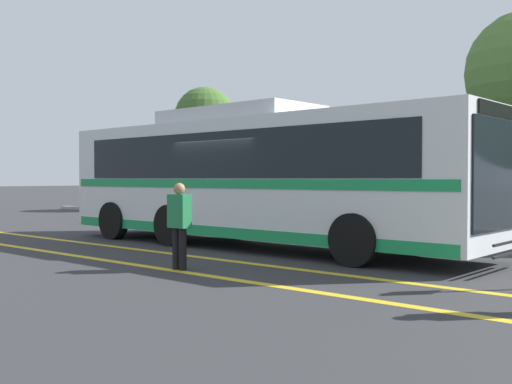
{
  "coord_description": "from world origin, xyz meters",
  "views": [
    {
      "loc": [
        9.58,
        -10.59,
        1.64
      ],
      "look_at": [
        0.24,
        0.22,
        1.31
      ],
      "focal_mm": 42.0,
      "sensor_mm": 36.0,
      "label": 1
    }
  ],
  "objects_px": {
    "pedestrian_0": "(179,221)",
    "tree_3": "(205,118)",
    "parked_car_2": "(440,210)",
    "transit_bus": "(256,175)",
    "parked_car_0": "(165,199)",
    "parked_car_1": "(273,207)"
  },
  "relations": [
    {
      "from": "pedestrian_0",
      "to": "tree_3",
      "type": "relative_size",
      "value": 0.24
    },
    {
      "from": "parked_car_2",
      "to": "pedestrian_0",
      "type": "bearing_deg",
      "value": -6.9
    },
    {
      "from": "pedestrian_0",
      "to": "tree_3",
      "type": "height_order",
      "value": "tree_3"
    },
    {
      "from": "transit_bus",
      "to": "parked_car_0",
      "type": "relative_size",
      "value": 2.39
    },
    {
      "from": "parked_car_0",
      "to": "tree_3",
      "type": "relative_size",
      "value": 0.76
    },
    {
      "from": "parked_car_2",
      "to": "tree_3",
      "type": "bearing_deg",
      "value": -111.4
    },
    {
      "from": "pedestrian_0",
      "to": "tree_3",
      "type": "distance_m",
      "value": 21.09
    },
    {
      "from": "parked_car_2",
      "to": "transit_bus",
      "type": "bearing_deg",
      "value": -25.05
    },
    {
      "from": "parked_car_1",
      "to": "parked_car_2",
      "type": "xyz_separation_m",
      "value": [
        6.28,
        -0.31,
        0.1
      ]
    },
    {
      "from": "parked_car_0",
      "to": "parked_car_2",
      "type": "bearing_deg",
      "value": -88.25
    },
    {
      "from": "parked_car_1",
      "to": "pedestrian_0",
      "type": "xyz_separation_m",
      "value": [
        5.24,
        -9.07,
        0.23
      ]
    },
    {
      "from": "parked_car_0",
      "to": "pedestrian_0",
      "type": "relative_size",
      "value": 3.14
    },
    {
      "from": "parked_car_1",
      "to": "tree_3",
      "type": "bearing_deg",
      "value": -122.82
    },
    {
      "from": "transit_bus",
      "to": "parked_car_1",
      "type": "relative_size",
      "value": 2.75
    },
    {
      "from": "parked_car_1",
      "to": "pedestrian_0",
      "type": "height_order",
      "value": "pedestrian_0"
    },
    {
      "from": "parked_car_0",
      "to": "parked_car_1",
      "type": "relative_size",
      "value": 1.15
    },
    {
      "from": "transit_bus",
      "to": "parked_car_2",
      "type": "bearing_deg",
      "value": 156.01
    },
    {
      "from": "transit_bus",
      "to": "parked_car_2",
      "type": "distance_m",
      "value": 5.73
    },
    {
      "from": "parked_car_0",
      "to": "tree_3",
      "type": "bearing_deg",
      "value": 34.91
    },
    {
      "from": "parked_car_2",
      "to": "pedestrian_0",
      "type": "distance_m",
      "value": 8.82
    },
    {
      "from": "transit_bus",
      "to": "pedestrian_0",
      "type": "height_order",
      "value": "transit_bus"
    },
    {
      "from": "transit_bus",
      "to": "parked_car_2",
      "type": "xyz_separation_m",
      "value": [
        2.38,
        5.12,
        -0.96
      ]
    }
  ]
}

